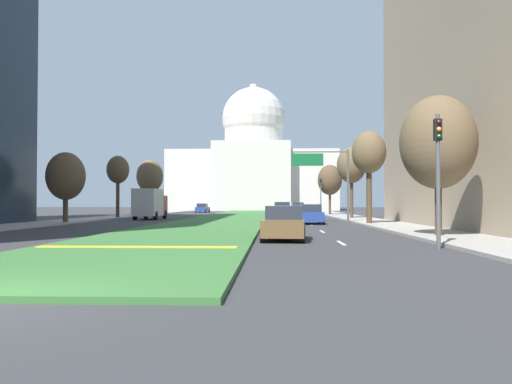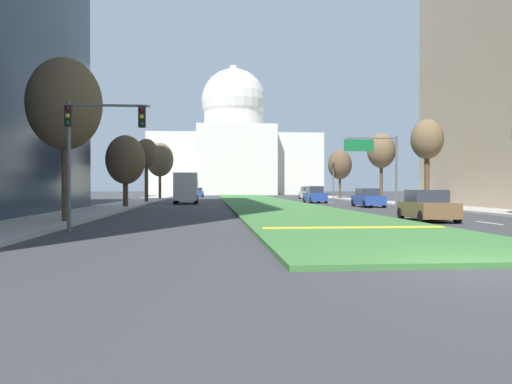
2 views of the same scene
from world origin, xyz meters
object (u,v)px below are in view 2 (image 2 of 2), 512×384
Objects in this scene: street_tree_left_near at (64,104)px; street_tree_right_mid at (427,141)px; capitol_building at (234,149)px; street_tree_left_mid at (125,160)px; street_tree_left_distant at (160,160)px; sedan_very_far at (198,193)px; box_truck_delivery at (186,188)px; sedan_midblock at (368,198)px; traffic_light_far_right at (333,176)px; sedan_distant at (315,195)px; sedan_lead_stopped at (427,206)px; sedan_far_horizon at (308,193)px; street_tree_right_far at (381,151)px; street_tree_right_distant at (340,165)px; overhead_guide_sign at (377,156)px; street_tree_left_far at (146,154)px; traffic_light_near_left at (90,136)px.

street_tree_right_mid is (25.23, 16.39, -0.05)m from street_tree_left_near.
capitol_building is 6.35× the size of street_tree_left_mid.
sedan_very_far is (4.71, 18.92, -4.70)m from street_tree_left_distant.
sedan_midblock is at bearing -32.33° from box_truck_delivery.
capitol_building reaches higher than box_truck_delivery.
traffic_light_far_right is at bearing 82.84° from sedan_midblock.
sedan_distant is at bearing -68.33° from sedan_very_far.
sedan_far_horizon is at bearing 86.56° from sedan_lead_stopped.
box_truck_delivery is (-21.47, -1.29, -4.08)m from street_tree_right_far.
street_tree_left_distant is at bearing 148.85° from street_tree_right_far.
street_tree_right_mid is at bearing -90.40° from street_tree_right_distant.
street_tree_left_mid is (-12.72, -76.73, -6.61)m from capitol_building.
street_tree_right_mid reaches higher than box_truck_delivery.
street_tree_left_distant is at bearing -176.31° from sedan_far_horizon.
street_tree_right_far is (3.56, 9.26, 1.14)m from overhead_guide_sign.
sedan_distant is (18.35, -15.41, -4.61)m from street_tree_left_distant.
capitol_building reaches higher than street_tree_left_near.
overhead_guide_sign is at bearing -68.17° from sedan_very_far.
overhead_guide_sign is 25.06m from street_tree_left_far.
sedan_far_horizon is 23.84m from sedan_very_far.
sedan_distant is (-5.51, -13.97, -2.46)m from traffic_light_far_right.
traffic_light_near_left is 31.03m from street_tree_right_mid.
overhead_guide_sign is 33.36m from street_tree_left_distant.
box_truck_delivery reaches higher than sedan_far_horizon.
traffic_light_near_left is at bearing -164.06° from sedan_lead_stopped.
street_tree_left_far is (-12.68, -62.87, -5.22)m from capitol_building.
box_truck_delivery is at bearing 115.66° from sedan_lead_stopped.
sedan_lead_stopped is 65.60m from sedan_very_far.
overhead_guide_sign is at bearing -26.56° from street_tree_left_far.
street_tree_left_mid is 13.93m from street_tree_left_far.
sedan_far_horizon is at bearing 89.62° from sedan_midblock.
street_tree_right_distant is 28.32m from sedan_midblock.
street_tree_right_mid reaches higher than sedan_far_horizon.
box_truck_delivery is (4.54, 10.63, -2.33)m from street_tree_left_mid.
traffic_light_near_left reaches higher than sedan_midblock.
street_tree_right_distant reaches higher than street_tree_left_mid.
sedan_far_horizon is (20.98, 14.99, -4.56)m from street_tree_left_far.
street_tree_left_near is 1.79× the size of sedan_midblock.
street_tree_left_near is at bearing -94.30° from sedan_very_far.
sedan_midblock is (-1.62, -2.33, -3.85)m from overhead_guide_sign.
overhead_guide_sign is 47.31m from sedan_very_far.
sedan_far_horizon is at bearing 3.69° from street_tree_left_distant.
sedan_very_far is at bearing -104.46° from capitol_building.
street_tree_left_far is 29.09m from street_tree_right_distant.
street_tree_right_far is at bearing -31.15° from street_tree_left_distant.
traffic_light_near_left is 1.09× the size of sedan_very_far.
street_tree_right_mid is at bearing -49.35° from street_tree_left_distant.
street_tree_left_near is at bearing -97.61° from capitol_building.
sedan_distant is (18.51, -1.76, -4.54)m from street_tree_left_far.
street_tree_right_far is at bearing -4.27° from street_tree_left_far.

